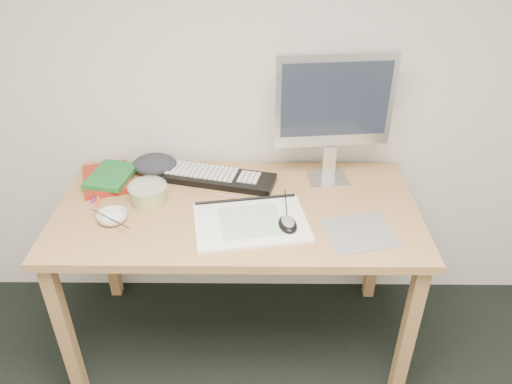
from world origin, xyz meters
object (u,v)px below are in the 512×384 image
(keyboard, at_px, (219,178))
(monitor, at_px, (334,104))
(desk, at_px, (238,223))
(sketchpad, at_px, (251,222))
(rice_bowl, at_px, (113,218))

(keyboard, relative_size, monitor, 0.87)
(desk, relative_size, monitor, 2.59)
(monitor, bearing_deg, keyboard, 176.38)
(sketchpad, height_order, monitor, monitor)
(keyboard, distance_m, monitor, 0.56)
(desk, bearing_deg, sketchpad, -63.91)
(monitor, xyz_separation_m, rice_bowl, (-0.83, -0.31, -0.32))
(desk, height_order, monitor, monitor)
(desk, height_order, keyboard, keyboard)
(monitor, bearing_deg, desk, -156.86)
(desk, distance_m, rice_bowl, 0.48)
(sketchpad, xyz_separation_m, keyboard, (-0.14, 0.30, 0.01))
(sketchpad, distance_m, rice_bowl, 0.51)
(sketchpad, height_order, keyboard, keyboard)
(sketchpad, distance_m, keyboard, 0.33)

